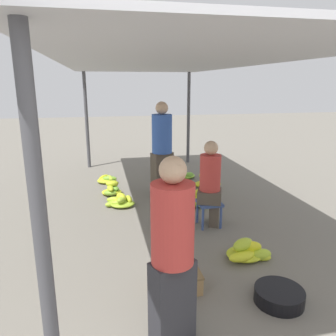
{
  "coord_description": "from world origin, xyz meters",
  "views": [
    {
      "loc": [
        -0.97,
        -1.28,
        2.06
      ],
      "look_at": [
        0.0,
        3.39,
        0.82
      ],
      "focal_mm": 35.0,
      "sensor_mm": 36.0,
      "label": 1
    }
  ],
  "objects_px": {
    "vendor_foreground": "(173,252)",
    "banana_pile_left_0": "(120,202)",
    "crate_near": "(180,278)",
    "vendor_seated": "(211,183)",
    "stool": "(209,206)",
    "banana_pile_left_2": "(112,189)",
    "banana_pile_right_2": "(181,175)",
    "banana_pile_left_1": "(107,179)",
    "banana_pile_right_1": "(247,252)",
    "shopper_walking_mid": "(162,148)",
    "basin_black": "(279,296)",
    "banana_pile_right_0": "(206,182)",
    "banana_pile_right_3": "(199,199)"
  },
  "relations": [
    {
      "from": "shopper_walking_mid",
      "to": "banana_pile_right_2",
      "type": "bearing_deg",
      "value": 58.0
    },
    {
      "from": "banana_pile_left_1",
      "to": "banana_pile_left_2",
      "type": "distance_m",
      "value": 0.82
    },
    {
      "from": "banana_pile_left_2",
      "to": "banana_pile_right_3",
      "type": "xyz_separation_m",
      "value": [
        1.45,
        -0.87,
        0.01
      ]
    },
    {
      "from": "banana_pile_left_0",
      "to": "banana_pile_right_1",
      "type": "distance_m",
      "value": 2.5
    },
    {
      "from": "banana_pile_left_2",
      "to": "banana_pile_right_2",
      "type": "bearing_deg",
      "value": 28.69
    },
    {
      "from": "crate_near",
      "to": "vendor_seated",
      "type": "bearing_deg",
      "value": 60.21
    },
    {
      "from": "stool",
      "to": "shopper_walking_mid",
      "type": "xyz_separation_m",
      "value": [
        -0.41,
        1.54,
        0.6
      ]
    },
    {
      "from": "banana_pile_left_0",
      "to": "banana_pile_right_3",
      "type": "height_order",
      "value": "banana_pile_right_3"
    },
    {
      "from": "banana_pile_right_2",
      "to": "shopper_walking_mid",
      "type": "height_order",
      "value": "shopper_walking_mid"
    },
    {
      "from": "banana_pile_left_0",
      "to": "banana_pile_left_1",
      "type": "relative_size",
      "value": 1.21
    },
    {
      "from": "banana_pile_left_2",
      "to": "banana_pile_right_3",
      "type": "relative_size",
      "value": 0.89
    },
    {
      "from": "vendor_foreground",
      "to": "banana_pile_left_0",
      "type": "xyz_separation_m",
      "value": [
        -0.22,
        3.16,
        -0.73
      ]
    },
    {
      "from": "banana_pile_left_1",
      "to": "banana_pile_left_2",
      "type": "bearing_deg",
      "value": -85.25
    },
    {
      "from": "banana_pile_left_1",
      "to": "crate_near",
      "type": "relative_size",
      "value": 1.08
    },
    {
      "from": "shopper_walking_mid",
      "to": "banana_pile_right_1",
      "type": "bearing_deg",
      "value": -77.69
    },
    {
      "from": "banana_pile_left_2",
      "to": "crate_near",
      "type": "bearing_deg",
      "value": -79.52
    },
    {
      "from": "banana_pile_right_3",
      "to": "vendor_foreground",
      "type": "bearing_deg",
      "value": -111.01
    },
    {
      "from": "banana_pile_left_2",
      "to": "crate_near",
      "type": "relative_size",
      "value": 1.03
    },
    {
      "from": "banana_pile_left_1",
      "to": "banana_pile_right_1",
      "type": "bearing_deg",
      "value": -66.01
    },
    {
      "from": "crate_near",
      "to": "banana_pile_right_2",
      "type": "bearing_deg",
      "value": 75.72
    },
    {
      "from": "vendor_seated",
      "to": "shopper_walking_mid",
      "type": "distance_m",
      "value": 1.61
    },
    {
      "from": "banana_pile_left_1",
      "to": "banana_pile_right_2",
      "type": "distance_m",
      "value": 1.64
    },
    {
      "from": "banana_pile_right_1",
      "to": "banana_pile_right_3",
      "type": "height_order",
      "value": "banana_pile_right_3"
    },
    {
      "from": "vendor_seated",
      "to": "banana_pile_left_1",
      "type": "xyz_separation_m",
      "value": [
        -1.44,
        2.5,
        -0.59
      ]
    },
    {
      "from": "basin_black",
      "to": "shopper_walking_mid",
      "type": "bearing_deg",
      "value": 98.62
    },
    {
      "from": "vendor_seated",
      "to": "banana_pile_right_0",
      "type": "xyz_separation_m",
      "value": [
        0.55,
        1.81,
        -0.57
      ]
    },
    {
      "from": "banana_pile_right_2",
      "to": "crate_near",
      "type": "height_order",
      "value": "crate_near"
    },
    {
      "from": "banana_pile_left_0",
      "to": "banana_pile_left_1",
      "type": "height_order",
      "value": "banana_pile_left_0"
    },
    {
      "from": "banana_pile_left_2",
      "to": "banana_pile_left_0",
      "type": "bearing_deg",
      "value": -79.25
    },
    {
      "from": "banana_pile_left_0",
      "to": "banana_pile_right_2",
      "type": "relative_size",
      "value": 0.92
    },
    {
      "from": "stool",
      "to": "banana_pile_right_1",
      "type": "height_order",
      "value": "stool"
    },
    {
      "from": "basin_black",
      "to": "banana_pile_left_1",
      "type": "distance_m",
      "value": 4.59
    },
    {
      "from": "vendor_seated",
      "to": "stool",
      "type": "bearing_deg",
      "value": -158.39
    },
    {
      "from": "banana_pile_left_0",
      "to": "shopper_walking_mid",
      "type": "relative_size",
      "value": 0.31
    },
    {
      "from": "vendor_foreground",
      "to": "basin_black",
      "type": "xyz_separation_m",
      "value": [
        1.11,
        0.26,
        -0.74
      ]
    },
    {
      "from": "vendor_foreground",
      "to": "crate_near",
      "type": "height_order",
      "value": "vendor_foreground"
    },
    {
      "from": "banana_pile_left_0",
      "to": "banana_pile_right_1",
      "type": "bearing_deg",
      "value": -56.43
    },
    {
      "from": "vendor_foreground",
      "to": "banana_pile_left_2",
      "type": "distance_m",
      "value": 3.86
    },
    {
      "from": "basin_black",
      "to": "shopper_walking_mid",
      "type": "distance_m",
      "value": 3.5
    },
    {
      "from": "banana_pile_left_0",
      "to": "banana_pile_left_1",
      "type": "xyz_separation_m",
      "value": [
        -0.19,
        1.44,
        -0.01
      ]
    },
    {
      "from": "banana_pile_right_0",
      "to": "banana_pile_right_3",
      "type": "distance_m",
      "value": 1.1
    },
    {
      "from": "banana_pile_left_0",
      "to": "vendor_seated",
      "type": "bearing_deg",
      "value": -40.31
    },
    {
      "from": "stool",
      "to": "banana_pile_left_2",
      "type": "distance_m",
      "value": 2.17
    },
    {
      "from": "crate_near",
      "to": "shopper_walking_mid",
      "type": "xyz_separation_m",
      "value": [
        0.37,
        2.93,
        0.8
      ]
    },
    {
      "from": "basin_black",
      "to": "vendor_seated",
      "type": "bearing_deg",
      "value": 92.56
    },
    {
      "from": "shopper_walking_mid",
      "to": "banana_pile_left_1",
      "type": "bearing_deg",
      "value": 136.16
    },
    {
      "from": "banana_pile_left_2",
      "to": "banana_pile_right_3",
      "type": "bearing_deg",
      "value": -31.02
    },
    {
      "from": "banana_pile_left_2",
      "to": "shopper_walking_mid",
      "type": "bearing_deg",
      "value": -9.0
    },
    {
      "from": "basin_black",
      "to": "banana_pile_right_0",
      "type": "height_order",
      "value": "banana_pile_right_0"
    },
    {
      "from": "banana_pile_left_0",
      "to": "banana_pile_left_1",
      "type": "bearing_deg",
      "value": 97.35
    }
  ]
}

